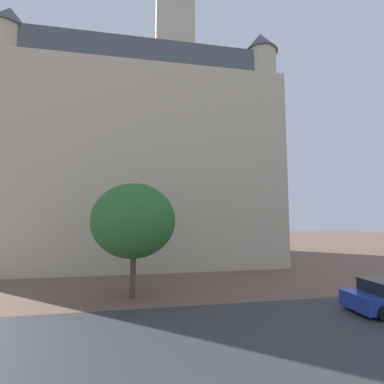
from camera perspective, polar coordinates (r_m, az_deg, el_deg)
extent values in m
plane|color=brown|center=(11.74, 1.33, -27.42)|extent=(120.00, 120.00, 0.00)
cube|color=#38383D|center=(10.09, 3.71, -31.26)|extent=(120.00, 8.52, 0.00)
cube|color=beige|center=(28.53, -10.58, 3.25)|extent=(24.86, 15.31, 17.25)
cube|color=#4C515B|center=(31.52, -10.25, 21.20)|extent=(22.87, 14.09, 2.40)
cube|color=beige|center=(30.71, -4.08, 17.24)|extent=(4.21, 4.21, 32.39)
cylinder|color=beige|center=(25.37, -36.49, 7.89)|extent=(2.80, 2.80, 19.51)
cone|color=#4C515B|center=(29.57, -35.18, 28.68)|extent=(3.20, 3.20, 2.00)
cylinder|color=beige|center=(25.07, 15.39, 7.72)|extent=(2.80, 2.80, 19.99)
cone|color=#4C515B|center=(29.53, 14.79, 28.99)|extent=(3.20, 3.20, 2.00)
cylinder|color=black|center=(14.57, 36.58, -20.63)|extent=(0.64, 0.22, 0.64)
cylinder|color=black|center=(15.81, 31.69, -19.57)|extent=(0.64, 0.22, 0.64)
cylinder|color=brown|center=(15.14, -12.88, -17.57)|extent=(0.31, 0.31, 2.34)
ellipsoid|color=#2D6B2D|center=(14.79, -12.64, -6.13)|extent=(4.59, 4.59, 4.13)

